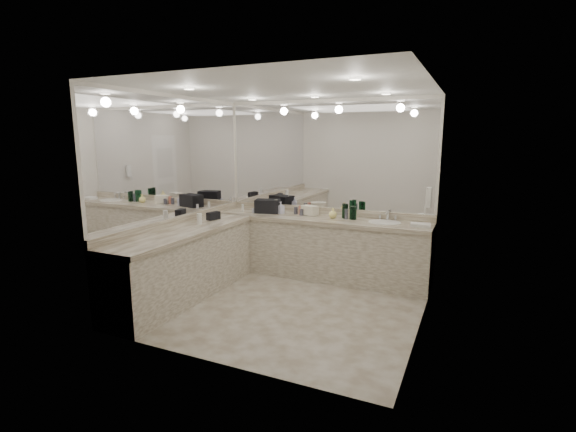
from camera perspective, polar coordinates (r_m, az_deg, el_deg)
The scene contains 37 objects.
floor at distance 5.30m, azimuth -0.38°, elevation -12.03°, with size 3.20×3.20×0.00m, color #BCB3A3.
ceiling at distance 4.92m, azimuth -0.42°, elevation 17.13°, with size 3.20×3.20×0.00m, color white.
wall_back at distance 6.33m, azimuth 5.30°, elevation 3.85°, with size 3.20×0.02×2.60m, color silver.
wall_left at distance 5.80m, azimuth -14.94°, elevation 2.91°, with size 0.02×3.00×2.60m, color silver.
wall_right at distance 4.53m, azimuth 18.33°, elevation 0.64°, with size 0.02×3.00×2.60m, color silver.
vanity_back_base at distance 6.22m, azimuth 4.25°, elevation -4.52°, with size 3.20×0.60×0.84m, color beige.
vanity_back_top at distance 6.11m, azimuth 4.28°, elevation -0.46°, with size 3.20×0.64×0.06m, color beige.
vanity_left_base at distance 5.57m, azimuth -14.05°, elevation -6.64°, with size 0.60×2.40×0.84m, color beige.
vanity_left_top at distance 5.45m, azimuth -14.18°, elevation -2.13°, with size 0.64×2.42×0.06m, color beige.
backsplash_back at distance 6.36m, azimuth 5.18°, elevation 0.70°, with size 3.20×0.04×0.10m, color beige.
backsplash_left at distance 5.84m, azimuth -14.63°, elevation -0.50°, with size 0.04×3.00×0.10m, color beige.
mirror_back at distance 6.28m, azimuth 5.33°, elevation 8.15°, with size 3.12×0.01×1.55m, color white.
mirror_left at distance 5.75m, azimuth -15.08°, elevation 7.60°, with size 0.01×2.92×1.55m, color white.
sink at distance 5.86m, azimuth 13.06°, elevation -0.93°, with size 0.44×0.44×0.03m, color white.
faucet at distance 6.05m, azimuth 13.49°, elevation 0.13°, with size 0.24×0.16×0.14m, color silver.
wall_phone at distance 5.21m, azimuth 18.71°, elevation 2.43°, with size 0.06×0.10×0.24m, color white.
door at distance 4.09m, azimuth 17.18°, elevation -3.89°, with size 0.02×0.82×2.10m, color white.
black_toiletry_bag at distance 6.46m, azimuth -2.83°, elevation 1.38°, with size 0.37×0.23×0.21m, color black.
black_bag_spill at distance 5.98m, azimuth -10.17°, elevation -0.03°, with size 0.09×0.19×0.11m, color black.
cream_cosmetic_case at distance 6.26m, azimuth 3.00°, elevation 0.74°, with size 0.24×0.15×0.14m, color silver.
hand_towel at distance 5.73m, azimuth 17.68°, elevation -1.17°, with size 0.25×0.17×0.04m, color white.
lotion_left at distance 5.72m, azimuth -12.02°, elevation -0.34°, with size 0.07×0.07×0.15m, color white.
soap_bottle_a at distance 6.44m, azimuth -1.57°, elevation 1.35°, with size 0.08×0.08×0.21m, color silver.
soap_bottle_b at distance 6.36m, azimuth -0.99°, elevation 1.14°, with size 0.08×0.09×0.19m, color silver.
soap_bottle_c at distance 6.05m, azimuth 6.16°, elevation 0.41°, with size 0.12×0.12×0.15m, color #FFEF83.
green_bottle_0 at distance 6.04m, azimuth 7.89°, elevation 0.65°, with size 0.07×0.07×0.21m, color #124628.
green_bottle_1 at distance 6.09m, azimuth 7.73°, elevation 0.72°, with size 0.07×0.07×0.21m, color #124628.
green_bottle_2 at distance 5.98m, azimuth 9.02°, elevation 0.38°, with size 0.07×0.07×0.19m, color #124628.
green_bottle_3 at distance 5.99m, azimuth 8.77°, elevation 0.43°, with size 0.07×0.07×0.19m, color #124628.
amenity_bottle_0 at distance 6.47m, azimuth -3.46°, elevation 1.03°, with size 0.04×0.04×0.13m, color silver.
amenity_bottle_1 at distance 6.49m, azimuth -3.98°, elevation 0.73°, with size 0.05×0.05×0.06m, color #9966B2.
amenity_bottle_2 at distance 6.34m, azimuth 1.07°, elevation 0.75°, with size 0.06×0.06×0.11m, color #3F3F4C.
amenity_bottle_3 at distance 6.00m, azimuth 7.97°, elevation 0.27°, with size 0.04×0.04×0.15m, color #3F3F4C.
amenity_bottle_4 at distance 6.48m, azimuth -4.75°, elevation 0.75°, with size 0.04×0.04×0.07m, color silver.
amenity_bottle_5 at distance 6.32m, azimuth 1.70°, elevation 0.83°, with size 0.05×0.05×0.13m, color #E57F66.
amenity_bottle_6 at distance 6.24m, azimuth 1.84°, elevation 0.52°, with size 0.06×0.06×0.10m, color #3F3F4C.
amenity_bottle_7 at distance 6.60m, azimuth -6.21°, elevation 1.13°, with size 0.04×0.04×0.12m, color white.
Camera 1 is at (2.04, -4.44, 2.04)m, focal length 26.00 mm.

